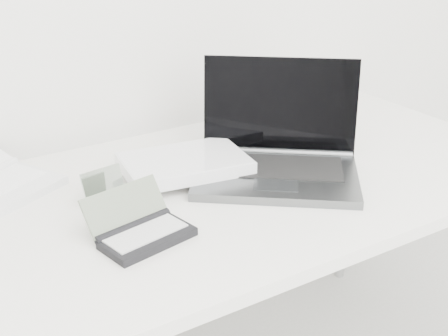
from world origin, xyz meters
TOP-DOWN VIEW (x-y plane):
  - desk at (0.00, 1.55)m, footprint 1.60×0.80m
  - laptop_large at (0.06, 1.56)m, footprint 0.59×0.48m
  - pda_silver at (-0.28, 1.57)m, footprint 0.11×0.11m
  - palmtop_charcoal at (-0.28, 1.42)m, footprint 0.21×0.18m

SIDE VIEW (x-z plane):
  - desk at x=0.00m, z-range 0.32..1.05m
  - pda_silver at x=-0.28m, z-range 0.71..0.79m
  - palmtop_charcoal at x=-0.28m, z-range 0.70..0.79m
  - laptop_large at x=0.06m, z-range 0.64..0.91m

